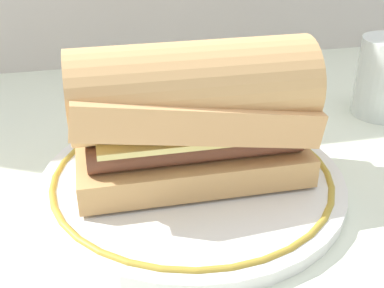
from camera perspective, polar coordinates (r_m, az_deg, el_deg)
name	(u,v)px	position (r m, az deg, el deg)	size (l,w,h in m)	color
ground_plane	(226,190)	(0.46, 3.95, -5.27)	(1.50, 1.50, 0.00)	silver
plate	(192,179)	(0.46, 0.00, -4.05)	(0.28, 0.28, 0.01)	white
sausage_sandwich	(192,112)	(0.43, 0.00, 3.72)	(0.21, 0.10, 0.12)	tan
salt_shaker	(158,76)	(0.63, -3.99, 7.80)	(0.03, 0.03, 0.07)	white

